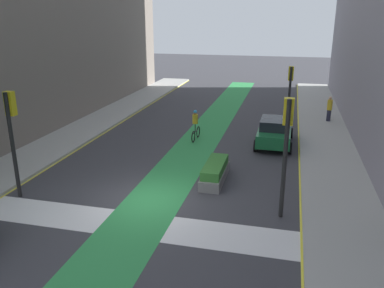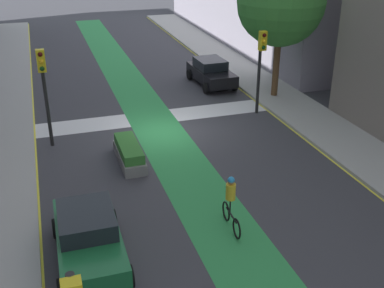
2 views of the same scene
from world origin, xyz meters
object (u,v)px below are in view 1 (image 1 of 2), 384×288
pedestrian_sidewalk_right_a (329,109)px  median_planter (215,172)px  traffic_signal_near_left (12,125)px  traffic_signal_far_right (290,83)px  cyclist_in_lane (195,124)px  car_green_right_far (275,131)px  traffic_signal_near_right (287,136)px

pedestrian_sidewalk_right_a → median_planter: (-5.73, -11.68, -0.62)m
traffic_signal_near_left → median_planter: (7.49, 3.46, -2.64)m
pedestrian_sidewalk_right_a → median_planter: pedestrian_sidewalk_right_a is taller
traffic_signal_near_left → pedestrian_sidewalk_right_a: 20.20m
traffic_signal_far_right → median_planter: bearing=-104.8°
traffic_signal_near_left → cyclist_in_lane: bearing=60.2°
traffic_signal_near_left → cyclist_in_lane: 10.73m
traffic_signal_near_left → traffic_signal_far_right: 18.14m
cyclist_in_lane → pedestrian_sidewalk_right_a: bearing=36.9°
pedestrian_sidewalk_right_a → traffic_signal_far_right: bearing=-172.7°
traffic_signal_near_left → cyclist_in_lane: traffic_signal_near_left is taller
car_green_right_far → median_planter: 6.39m
traffic_signal_near_left → median_planter: size_ratio=1.50×
traffic_signal_far_right → cyclist_in_lane: 7.91m
cyclist_in_lane → median_planter: size_ratio=0.64×
pedestrian_sidewalk_right_a → traffic_signal_near_left: bearing=-131.1°
traffic_signal_far_right → car_green_right_far: (-0.66, -5.41, -1.90)m
traffic_signal_near_right → pedestrian_sidewalk_right_a: bearing=79.2°
traffic_signal_far_right → car_green_right_far: 5.77m
traffic_signal_near_right → car_green_right_far: bearing=94.5°
traffic_signal_far_right → cyclist_in_lane: bearing=-132.9°
median_planter → pedestrian_sidewalk_right_a: bearing=63.9°
cyclist_in_lane → pedestrian_sidewalk_right_a: size_ratio=1.09×
traffic_signal_near_right → traffic_signal_near_left: bearing=-175.3°
traffic_signal_far_right → pedestrian_sidewalk_right_a: traffic_signal_far_right is taller
traffic_signal_near_right → traffic_signal_far_right: traffic_signal_near_right is taller
traffic_signal_near_right → car_green_right_far: traffic_signal_near_right is taller
traffic_signal_near_right → traffic_signal_far_right: size_ratio=1.16×
median_planter → car_green_right_far: bearing=68.4°
pedestrian_sidewalk_right_a → car_green_right_far: bearing=-120.5°
cyclist_in_lane → traffic_signal_near_right: bearing=-57.5°
traffic_signal_near_left → cyclist_in_lane: size_ratio=2.34×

